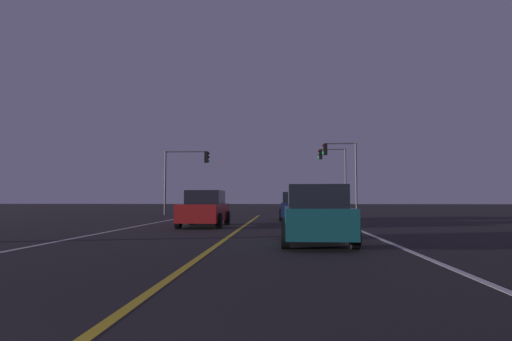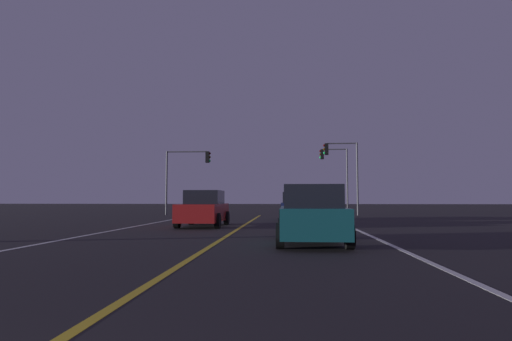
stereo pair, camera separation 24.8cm
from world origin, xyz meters
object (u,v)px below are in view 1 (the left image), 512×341
object	(u,v)px
traffic_light_near_right	(340,162)
car_oncoming	(205,209)
traffic_light_near_left	(187,167)
car_lead_same_lane	(316,215)
car_ahead_far	(296,207)
street_lamp_right_near	(508,28)
traffic_light_far_right	(333,166)

from	to	relation	value
traffic_light_near_right	car_oncoming	bearing A→B (deg)	58.49
traffic_light_near_left	car_lead_same_lane	bearing A→B (deg)	-67.25
car_ahead_far	traffic_light_near_right	world-z (taller)	traffic_light_near_right
traffic_light_near_right	street_lamp_right_near	size ratio (longest dim) A/B	0.74
car_oncoming	traffic_light_near_left	distance (m)	14.31
traffic_light_near_right	traffic_light_near_left	xyz separation A→B (m)	(-12.21, 0.00, -0.33)
car_lead_same_lane	traffic_light_near_right	world-z (taller)	traffic_light_near_right
traffic_light_far_right	car_lead_same_lane	bearing A→B (deg)	82.08
car_oncoming	traffic_light_far_right	distance (m)	20.93
car_oncoming	traffic_light_near_left	size ratio (longest dim) A/B	0.84
car_oncoming	street_lamp_right_near	xyz separation A→B (m)	(8.48, -10.63, 4.10)
car_oncoming	traffic_light_far_right	world-z (taller)	traffic_light_far_right
car_lead_same_lane	car_oncoming	distance (m)	8.59
car_lead_same_lane	traffic_light_far_right	bearing A→B (deg)	-7.92
car_oncoming	car_lead_same_lane	bearing A→B (deg)	32.81
car_ahead_far	street_lamp_right_near	world-z (taller)	street_lamp_right_near
car_ahead_far	car_lead_same_lane	size ratio (longest dim) A/B	1.00
traffic_light_far_right	street_lamp_right_near	size ratio (longest dim) A/B	0.76
car_ahead_far	traffic_light_near_left	distance (m)	11.62
car_lead_same_lane	traffic_light_far_right	distance (m)	26.60
car_ahead_far	car_oncoming	distance (m)	7.54
car_lead_same_lane	street_lamp_right_near	distance (m)	6.56
traffic_light_near_right	traffic_light_near_left	world-z (taller)	traffic_light_near_right
car_ahead_far	street_lamp_right_near	size ratio (longest dim) A/B	0.56
traffic_light_near_left	traffic_light_near_right	bearing A→B (deg)	-0.00
car_lead_same_lane	street_lamp_right_near	xyz separation A→B (m)	(3.82, -3.40, 4.10)
car_ahead_far	street_lamp_right_near	xyz separation A→B (m)	(3.99, -16.68, 4.10)
car_ahead_far	street_lamp_right_near	distance (m)	17.64
traffic_light_near_right	street_lamp_right_near	world-z (taller)	street_lamp_right_near
car_lead_same_lane	street_lamp_right_near	world-z (taller)	street_lamp_right_near
car_lead_same_lane	traffic_light_near_right	size ratio (longest dim) A/B	0.75
street_lamp_right_near	car_oncoming	bearing A→B (deg)	-51.43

